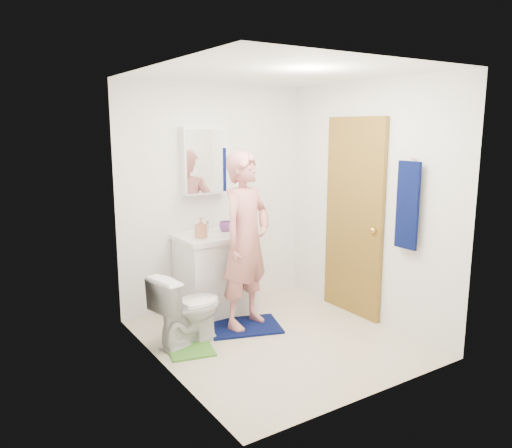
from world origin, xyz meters
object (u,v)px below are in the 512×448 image
Objects in this scene: towel at (408,205)px; toothbrush_cup at (226,226)px; medicine_cabinet at (204,161)px; vanity_cabinet at (216,276)px; soap_dispenser at (201,228)px; man at (246,241)px; toilet at (188,308)px.

towel is 5.82× the size of toothbrush_cup.
vanity_cabinet is at bearing -90.00° from medicine_cabinet.
toothbrush_cup is (0.36, 0.15, -0.05)m from soap_dispenser.
towel is (1.18, -1.48, 0.85)m from vanity_cabinet.
towel is 1.53m from man.
soap_dispenser is at bearing -158.19° from toothbrush_cup.
soap_dispenser reaches higher than toothbrush_cup.
toilet is at bearing 163.58° from man.
medicine_cabinet reaches higher than man.
soap_dispenser is at bearing -51.32° from toilet.
soap_dispenser is 0.12× the size of man.
medicine_cabinet is 1.04× the size of toilet.
vanity_cabinet is 0.53m from toothbrush_cup.
medicine_cabinet reaches higher than soap_dispenser.
soap_dispenser is 1.50× the size of toothbrush_cup.
medicine_cabinet is at bearing 73.52° from man.
medicine_cabinet is 3.39× the size of soap_dispenser.
vanity_cabinet is 2.08m from towel.
man reaches higher than towel.
toothbrush_cup is (0.75, 0.63, 0.57)m from toilet.
towel is 2.00m from soap_dispenser.
man is (0.27, -0.43, -0.08)m from soap_dispenser.
toilet is (-1.77, 0.92, -0.91)m from towel.
vanity_cabinet is 1.18× the size of toilet.
vanity_cabinet is 3.87× the size of soap_dispenser.
toothbrush_cup is at bearing 123.19° from towel.
towel is 0.47× the size of man.
toilet is at bearing 152.42° from towel.
soap_dispenser reaches higher than toilet.
medicine_cabinet is 0.41× the size of man.
man is (0.06, -0.51, 0.47)m from vanity_cabinet.
soap_dispenser is 0.40m from toothbrush_cup.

